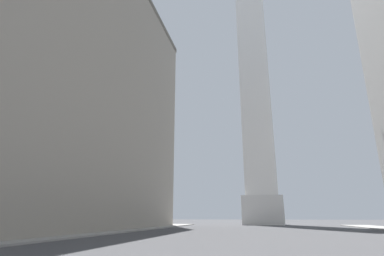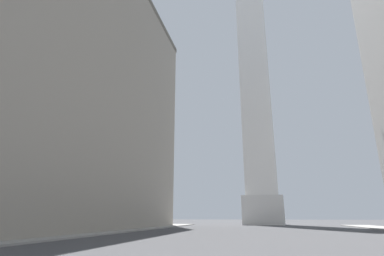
{
  "view_description": "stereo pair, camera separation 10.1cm",
  "coord_description": "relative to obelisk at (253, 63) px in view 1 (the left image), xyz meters",
  "views": [
    {
      "loc": [
        -0.12,
        -2.16,
        1.67
      ],
      "look_at": [
        -11.81,
        49.62,
        17.44
      ],
      "focal_mm": 28.0,
      "sensor_mm": 36.0,
      "label": 1
    },
    {
      "loc": [
        -0.02,
        -2.13,
        1.67
      ],
      "look_at": [
        -11.81,
        49.62,
        17.44
      ],
      "focal_mm": 28.0,
      "sensor_mm": 36.0,
      "label": 2
    }
  ],
  "objects": [
    {
      "name": "building_left",
      "position": [
        -25.96,
        -38.53,
        -19.99
      ],
      "size": [
        18.6,
        52.47,
        38.0
      ],
      "color": "gray",
      "rests_on": "ground_plane"
    },
    {
      "name": "obelisk",
      "position": [
        0.0,
        0.0,
        0.0
      ],
      "size": [
        8.6,
        8.6,
        81.03
      ],
      "color": "silver",
      "rests_on": "ground_plane"
    },
    {
      "name": "sidewalk_left",
      "position": [
        -17.21,
        -43.24,
        -38.93
      ],
      "size": [
        5.0,
        81.08,
        0.15
      ],
      "primitive_type": "cube",
      "color": "gray",
      "rests_on": "ground_plane"
    }
  ]
}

